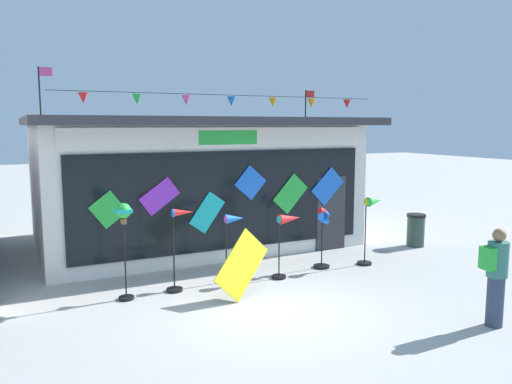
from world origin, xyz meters
name	(u,v)px	position (x,y,z in m)	size (l,w,h in m)	color
ground_plane	(267,309)	(0.00, 0.00, 0.00)	(80.00, 80.00, 0.00)	#ADAAA5
kite_shop_building	(191,179)	(0.61, 6.03, 1.80)	(8.78, 6.38, 4.84)	silver
wind_spinner_far_left	(124,225)	(-2.24, 1.67, 1.48)	(0.30, 0.30, 1.90)	black
wind_spinner_left	(179,240)	(-1.12, 1.73, 1.05)	(0.60, 0.34, 1.71)	black
wind_spinner_center_left	(232,238)	(0.07, 1.82, 0.95)	(0.60, 0.37, 1.49)	black
wind_spinner_center_right	(288,229)	(1.31, 1.56, 1.09)	(0.71, 0.32, 1.44)	black
wind_spinner_right	(323,229)	(2.42, 1.81, 0.94)	(0.43, 0.39, 1.48)	black
wind_spinner_far_right	(372,215)	(3.71, 1.61, 1.22)	(0.71, 0.36, 1.67)	black
person_near_camera	(496,275)	(3.05, -2.40, 0.89)	(0.47, 0.36, 1.68)	#333D56
trash_bin	(416,230)	(5.98, 2.49, 0.46)	(0.52, 0.52, 0.91)	#2D4238
display_kite_on_ground	(242,265)	(-0.18, 0.75, 0.67)	(0.70, 0.03, 1.27)	yellow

